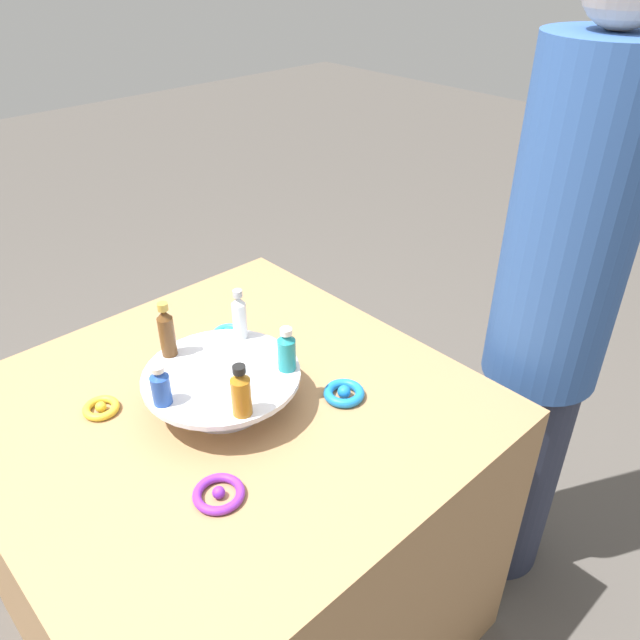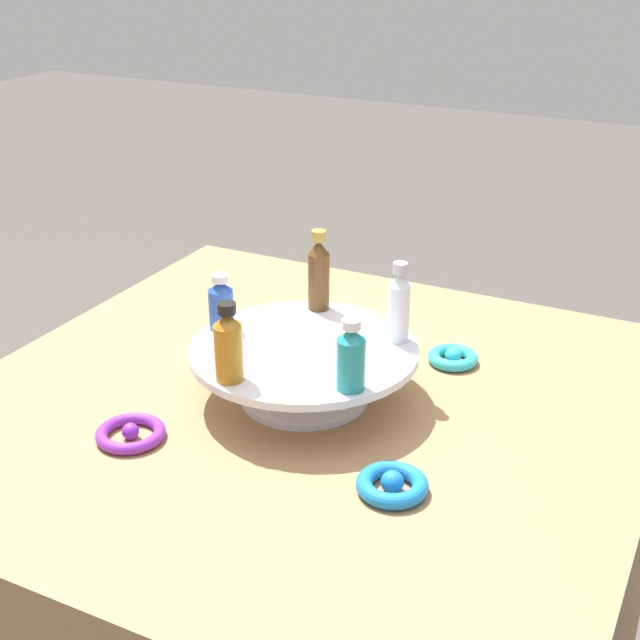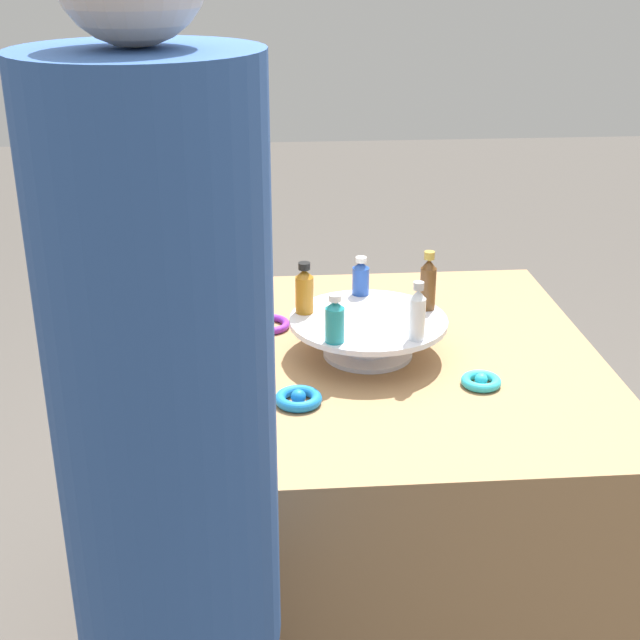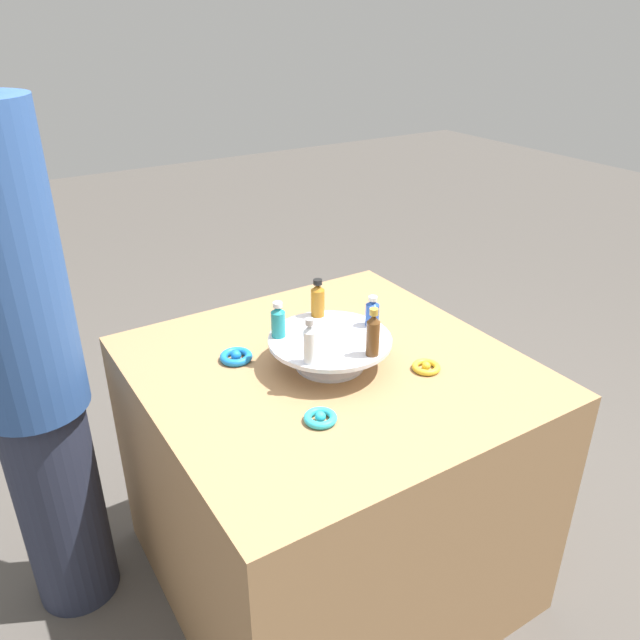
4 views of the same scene
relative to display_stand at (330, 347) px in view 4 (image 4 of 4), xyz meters
The scene contains 13 objects.
ground_plane 0.85m from the display_stand, ahead, with size 12.00×12.00×0.00m, color #4C4742.
party_table 0.45m from the display_stand, ahead, with size 1.01×1.01×0.79m.
display_stand is the anchor object (origin of this frame).
bottle_amber 0.16m from the display_stand, 71.77° to the left, with size 0.04×0.04×0.11m.
bottle_teal 0.16m from the display_stand, 143.77° to the left, with size 0.04×0.04×0.10m.
bottle_clear 0.17m from the display_stand, 144.23° to the right, with size 0.03×0.03×0.12m.
bottle_brown 0.17m from the display_stand, 72.23° to the right, with size 0.03×0.03×0.13m.
bottle_blue 0.16m from the display_stand, ahead, with size 0.04×0.04×0.09m.
ribbon_bow_blue 0.27m from the display_stand, 142.16° to the left, with size 0.09×0.09×0.03m.
ribbon_bow_teal 0.27m from the display_stand, 127.84° to the right, with size 0.08×0.08×0.03m.
ribbon_bow_gold 0.27m from the display_stand, 37.84° to the right, with size 0.08×0.08×0.02m.
ribbon_bow_purple 0.27m from the display_stand, 52.16° to the left, with size 0.10×0.10×0.02m.
person_figure 0.81m from the display_stand, 153.42° to the left, with size 0.29×0.29×1.69m.
Camera 4 is at (-0.82, -1.26, 1.69)m, focal length 35.00 mm.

